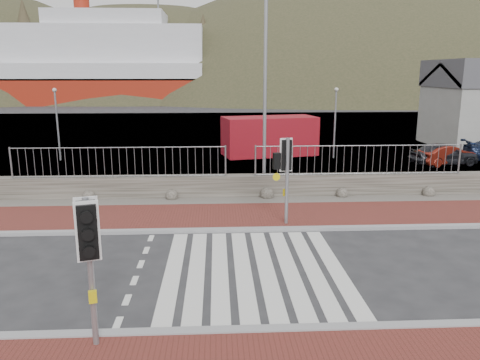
{
  "coord_description": "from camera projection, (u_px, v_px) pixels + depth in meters",
  "views": [
    {
      "loc": [
        -0.94,
        -11.23,
        5.0
      ],
      "look_at": [
        -0.23,
        3.0,
        1.7
      ],
      "focal_mm": 35.0,
      "sensor_mm": 36.0,
      "label": 1
    }
  ],
  "objects": [
    {
      "name": "shipping_container",
      "position": [
        269.0,
        136.0,
        28.62
      ],
      "size": [
        5.97,
        3.5,
        2.33
      ],
      "primitive_type": "cube",
      "rotation": [
        0.0,
        0.0,
        0.22
      ],
      "color": "maroon",
      "rests_on": "ground"
    },
    {
      "name": "stone_wall",
      "position": [
        240.0,
        186.0,
        19.1
      ],
      "size": [
        40.0,
        0.6,
        0.9
      ],
      "primitive_type": "cube",
      "color": "#403D35",
      "rests_on": "ground"
    },
    {
      "name": "car_a",
      "position": [
        444.0,
        154.0,
        25.63
      ],
      "size": [
        3.77,
        1.86,
        1.24
      ],
      "primitive_type": "imported",
      "rotation": [
        0.0,
        0.0,
        1.68
      ],
      "color": "black",
      "rests_on": "ground"
    },
    {
      "name": "kerb_near",
      "position": [
        267.0,
        330.0,
        9.17
      ],
      "size": [
        40.0,
        0.25,
        0.12
      ],
      "primitive_type": "cube",
      "color": "gray",
      "rests_on": "ground"
    },
    {
      "name": "zebra_crossing",
      "position": [
        255.0,
        270.0,
        12.1
      ],
      "size": [
        4.62,
        5.6,
        0.01
      ],
      "color": "silver",
      "rests_on": "ground"
    },
    {
      "name": "quay",
      "position": [
        228.0,
        133.0,
        39.25
      ],
      "size": [
        120.0,
        40.0,
        0.5
      ],
      "primitive_type": "cube",
      "color": "#4C4C4F",
      "rests_on": "ground"
    },
    {
      "name": "ferry",
      "position": [
        70.0,
        70.0,
        75.75
      ],
      "size": [
        50.0,
        16.0,
        20.0
      ],
      "color": "maroon",
      "rests_on": "ground"
    },
    {
      "name": "car_b",
      "position": [
        446.0,
        155.0,
        25.68
      ],
      "size": [
        3.56,
        2.16,
        1.11
      ],
      "primitive_type": "imported",
      "rotation": [
        0.0,
        0.0,
        1.89
      ],
      "color": "#5E150D",
      "rests_on": "ground"
    },
    {
      "name": "traffic_signal_far",
      "position": [
        286.0,
        163.0,
        15.12
      ],
      "size": [
        0.72,
        0.36,
        2.94
      ],
      "rotation": [
        0.0,
        0.0,
        3.36
      ],
      "color": "gray",
      "rests_on": "ground"
    },
    {
      "name": "kerb_far",
      "position": [
        247.0,
        230.0,
        15.01
      ],
      "size": [
        40.0,
        0.25,
        0.12
      ],
      "primitive_type": "cube",
      "color": "gray",
      "rests_on": "ground"
    },
    {
      "name": "water",
      "position": [
        222.0,
        104.0,
        73.3
      ],
      "size": [
        220.0,
        50.0,
        0.05
      ],
      "primitive_type": "cube",
      "color": "#3F4C54",
      "rests_on": "ground"
    },
    {
      "name": "railing",
      "position": [
        240.0,
        154.0,
        18.65
      ],
      "size": [
        18.07,
        0.07,
        1.22
      ],
      "color": "gray",
      "rests_on": "stone_wall"
    },
    {
      "name": "sidewalk_far",
      "position": [
        244.0,
        216.0,
        16.47
      ],
      "size": [
        40.0,
        3.0,
        0.08
      ],
      "primitive_type": "cube",
      "color": "maroon",
      "rests_on": "ground"
    },
    {
      "name": "ground",
      "position": [
        255.0,
        270.0,
        12.1
      ],
      "size": [
        220.0,
        220.0,
        0.0
      ],
      "primitive_type": "plane",
      "color": "#28282B",
      "rests_on": "ground"
    },
    {
      "name": "hills_backdrop",
      "position": [
        252.0,
        202.0,
        103.16
      ],
      "size": [
        254.0,
        90.0,
        100.0
      ],
      "color": "#2F311D",
      "rests_on": "ground"
    },
    {
      "name": "streetlight",
      "position": [
        269.0,
        81.0,
        18.96
      ],
      "size": [
        1.71,
        0.65,
        8.24
      ],
      "rotation": [
        0.0,
        0.0,
        -0.28
      ],
      "color": "gray",
      "rests_on": "ground"
    },
    {
      "name": "gravel_strip",
      "position": [
        241.0,
        201.0,
        18.42
      ],
      "size": [
        40.0,
        1.5,
        0.06
      ],
      "primitive_type": "cube",
      "color": "#59544C",
      "rests_on": "ground"
    },
    {
      "name": "traffic_signal_near",
      "position": [
        88.0,
        242.0,
        8.23
      ],
      "size": [
        0.46,
        0.35,
        2.89
      ],
      "rotation": [
        0.0,
        0.0,
        0.28
      ],
      "color": "gray",
      "rests_on": "ground"
    }
  ]
}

